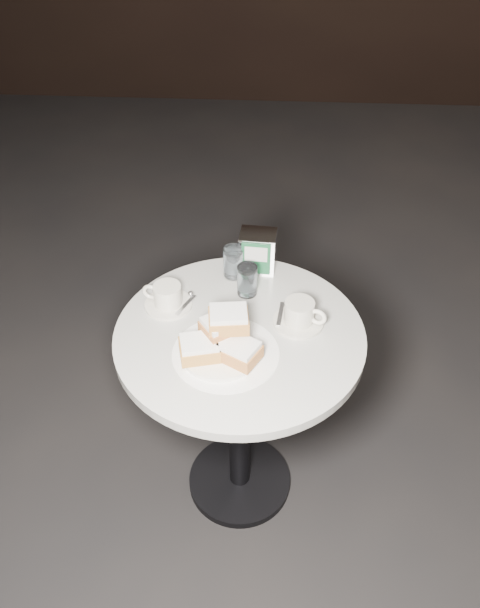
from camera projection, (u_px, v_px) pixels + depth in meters
name	position (u px, v px, depth m)	size (l,w,h in m)	color
ground	(240.00, 482.00, 2.13)	(7.00, 7.00, 0.00)	black
cafe_table	(240.00, 380.00, 1.77)	(0.70, 0.70, 0.74)	black
sugar_spill	(226.00, 353.00, 1.58)	(0.29, 0.29, 0.00)	white
beignet_plate	(222.00, 341.00, 1.55)	(0.23, 0.22, 0.13)	white
coffee_cup_left	(167.00, 297.00, 1.71)	(0.16, 0.16, 0.07)	silver
coffee_cup_right	(299.00, 314.00, 1.65)	(0.19, 0.19, 0.07)	beige
water_glass_left	(233.00, 263.00, 1.81)	(0.06, 0.06, 0.10)	white
water_glass_right	(247.00, 281.00, 1.74)	(0.07, 0.07, 0.10)	silver
napkin_dispenser	(258.00, 251.00, 1.82)	(0.12, 0.10, 0.13)	silver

